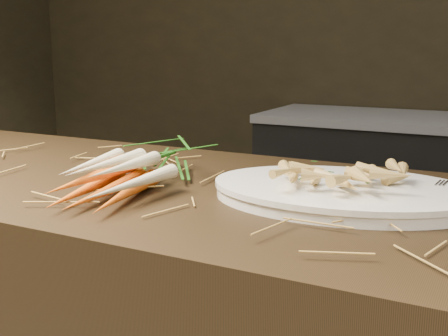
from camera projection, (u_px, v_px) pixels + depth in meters
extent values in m
cube|color=black|center=(408.00, 1.00, 2.92)|extent=(5.00, 0.04, 2.80)
cube|color=black|center=(446.00, 209.00, 2.72)|extent=(1.80, 0.60, 0.80)
cone|color=#CF3D03|center=(86.00, 189.00, 1.02)|extent=(0.08, 0.26, 0.03)
cone|color=#CF3D03|center=(106.00, 191.00, 1.01)|extent=(0.06, 0.26, 0.03)
cone|color=#CF3D03|center=(126.00, 193.00, 0.99)|extent=(0.09, 0.26, 0.03)
cone|color=#CF3D03|center=(92.00, 177.00, 1.00)|extent=(0.05, 0.26, 0.03)
cone|color=beige|center=(92.00, 164.00, 1.01)|extent=(0.09, 0.24, 0.04)
cone|color=beige|center=(107.00, 164.00, 0.99)|extent=(0.05, 0.24, 0.04)
cone|color=beige|center=(125.00, 167.00, 0.99)|extent=(0.06, 0.24, 0.04)
cone|color=beige|center=(132.00, 184.00, 0.96)|extent=(0.04, 0.24, 0.03)
ellipsoid|color=#22681A|center=(160.00, 153.00, 1.20)|extent=(0.18, 0.24, 0.08)
cube|color=silver|center=(443.00, 197.00, 0.93)|extent=(0.03, 0.18, 0.00)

